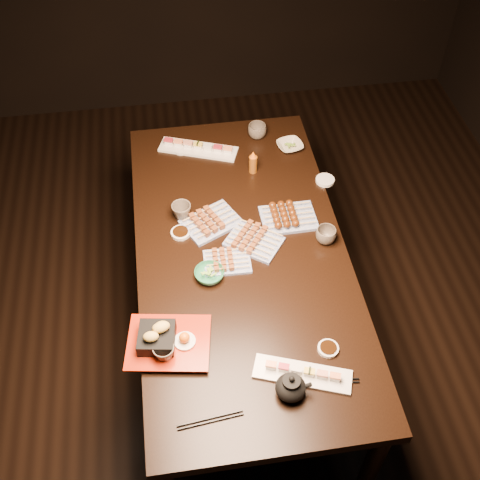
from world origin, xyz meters
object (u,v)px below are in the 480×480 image
(yakitori_plate_left, at_px, (211,219))
(teapot, at_px, (291,386))
(teacup_near_left, at_px, (164,353))
(tempura_tray, at_px, (168,337))
(dining_table, at_px, (242,303))
(yakitori_plate_right, at_px, (254,238))
(condiment_bottle, at_px, (253,162))
(edamame_bowl_green, at_px, (209,274))
(teacup_far_left, at_px, (182,212))
(sushi_platter_near, at_px, (303,372))
(teacup_far_right, at_px, (257,131))
(teacup_mid_right, at_px, (326,235))
(sushi_platter_far, at_px, (198,147))
(yakitori_plate_center, at_px, (227,259))
(edamame_bowl_cream, at_px, (290,146))

(yakitori_plate_left, distance_m, teapot, 0.88)
(teacup_near_left, bearing_deg, tempura_tray, 70.62)
(teacup_near_left, bearing_deg, dining_table, 52.63)
(yakitori_plate_right, bearing_deg, condiment_bottle, 118.15)
(dining_table, distance_m, edamame_bowl_green, 0.44)
(yakitori_plate_left, relative_size, teacup_far_left, 2.75)
(edamame_bowl_green, bearing_deg, yakitori_plate_left, 82.03)
(sushi_platter_near, xyz_separation_m, teacup_far_right, (0.06, 1.37, 0.02))
(tempura_tray, bearing_deg, sushi_platter_near, -13.56)
(teacup_mid_right, distance_m, teacup_far_left, 0.65)
(dining_table, height_order, condiment_bottle, condiment_bottle)
(yakitori_plate_left, xyz_separation_m, teacup_far_right, (0.31, 0.57, 0.01))
(teacup_mid_right, xyz_separation_m, teacup_far_right, (-0.17, 0.75, 0.00))
(teacup_near_left, height_order, teacup_mid_right, teacup_near_left)
(teacup_far_right, bearing_deg, dining_table, -104.41)
(teacup_near_left, relative_size, teacup_mid_right, 0.91)
(sushi_platter_near, bearing_deg, teacup_near_left, -176.23)
(sushi_platter_far, bearing_deg, yakitori_plate_center, 114.39)
(teacup_near_left, bearing_deg, sushi_platter_near, -16.33)
(yakitori_plate_center, bearing_deg, yakitori_plate_right, 37.42)
(condiment_bottle, bearing_deg, yakitori_plate_center, -109.98)
(yakitori_plate_left, bearing_deg, teapot, -104.53)
(edamame_bowl_cream, relative_size, teacup_mid_right, 1.40)
(yakitori_plate_right, distance_m, edamame_bowl_cream, 0.66)
(teacup_far_left, relative_size, teapot, 0.68)
(sushi_platter_far, distance_m, yakitori_plate_right, 0.68)
(teacup_near_left, bearing_deg, teapot, -25.71)
(dining_table, relative_size, tempura_tray, 5.81)
(yakitori_plate_center, distance_m, yakitori_plate_right, 0.16)
(teacup_near_left, height_order, teacup_far_left, teacup_far_left)
(yakitori_plate_center, height_order, teacup_mid_right, teacup_mid_right)
(dining_table, bearing_deg, sushi_platter_near, -68.49)
(sushi_platter_far, distance_m, teacup_near_left, 1.19)
(tempura_tray, height_order, teacup_far_left, tempura_tray)
(teacup_near_left, xyz_separation_m, teacup_mid_right, (0.73, 0.48, -0.00))
(teacup_mid_right, bearing_deg, edamame_bowl_green, -166.44)
(edamame_bowl_green, bearing_deg, sushi_platter_far, 87.37)
(sushi_platter_far, distance_m, tempura_tray, 1.14)
(edamame_bowl_cream, bearing_deg, edamame_bowl_green, -123.09)
(edamame_bowl_green, relative_size, tempura_tray, 0.40)
(teacup_mid_right, bearing_deg, teapot, -113.47)
(teapot, bearing_deg, teacup_mid_right, 72.06)
(yakitori_plate_left, distance_m, edamame_bowl_green, 0.30)
(teacup_near_left, distance_m, teacup_far_left, 0.72)
(edamame_bowl_green, relative_size, edamame_bowl_cream, 0.98)
(teacup_far_right, height_order, teapot, teapot)
(yakitori_plate_center, bearing_deg, teacup_mid_right, 9.45)
(sushi_platter_near, height_order, yakitori_plate_center, yakitori_plate_center)
(sushi_platter_near, relative_size, teacup_far_right, 3.78)
(yakitori_plate_right, xyz_separation_m, tempura_tray, (-0.40, -0.46, 0.03))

